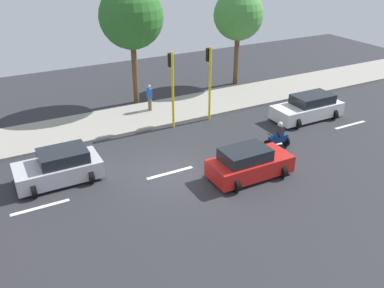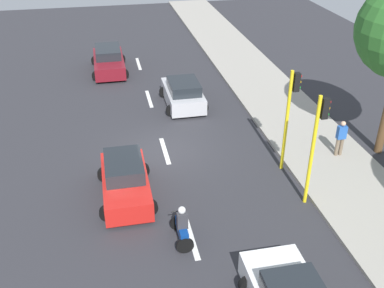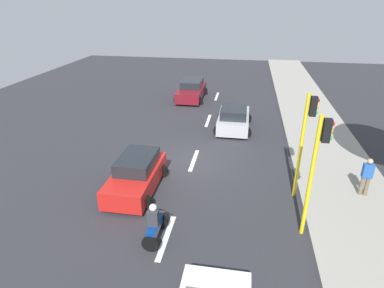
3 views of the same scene
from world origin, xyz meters
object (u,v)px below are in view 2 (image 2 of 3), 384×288
pedestrian_near_signal (341,137)px  traffic_light_corner (317,136)px  car_red (125,181)px  motorcycle (182,227)px  car_silver (183,94)px  car_maroon (109,61)px  traffic_light_midblock (290,107)px

pedestrian_near_signal → traffic_light_corner: 4.31m
car_red → motorcycle: size_ratio=2.57×
car_silver → car_maroon: (-3.79, 6.27, 0.00)m
traffic_light_midblock → car_maroon: bearing=117.0°
car_silver → motorcycle: motorcycle is taller
motorcycle → traffic_light_corner: size_ratio=0.34×
car_maroon → car_red: size_ratio=1.13×
car_silver → pedestrian_near_signal: pedestrian_near_signal is taller
pedestrian_near_signal → traffic_light_midblock: (-2.72, -0.32, 1.87)m
car_silver → traffic_light_corner: traffic_light_corner is taller
motorcycle → pedestrian_near_signal: size_ratio=0.91×
car_maroon → motorcycle: motorcycle is taller
car_silver → traffic_light_midblock: bearing=-67.0°
car_silver → car_red: 8.73m
car_silver → car_red: bearing=-115.8°
car_red → traffic_light_corner: size_ratio=0.87×
traffic_light_corner → traffic_light_midblock: bearing=90.0°
motorcycle → traffic_light_corner: bearing=13.4°
car_silver → pedestrian_near_signal: (5.79, -6.91, 0.35)m
car_maroon → car_red: bearing=-90.0°
car_red → traffic_light_midblock: (6.87, 0.63, 2.22)m
traffic_light_corner → motorcycle: bearing=-166.6°
car_red → traffic_light_corner: traffic_light_corner is taller
traffic_light_corner → traffic_light_midblock: 2.45m
motorcycle → pedestrian_near_signal: 8.88m
pedestrian_near_signal → traffic_light_midblock: size_ratio=0.38×
car_red → pedestrian_near_signal: bearing=5.7°
motorcycle → pedestrian_near_signal: (7.91, 4.00, 0.42)m
pedestrian_near_signal → traffic_light_corner: bearing=-134.5°
motorcycle → traffic_light_midblock: bearing=35.4°
motorcycle → traffic_light_corner: (5.19, 1.23, 2.29)m
car_red → traffic_light_corner: (6.87, -1.82, 2.22)m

